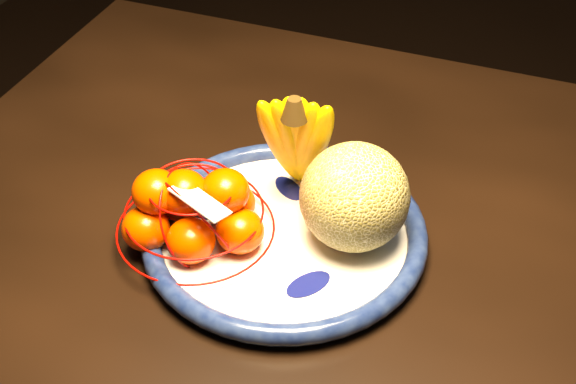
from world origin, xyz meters
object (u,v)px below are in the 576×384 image
at_px(fruit_bowl, 285,234).
at_px(cantaloupe, 354,197).
at_px(mandarin_bag, 195,211).
at_px(banana_bunch, 298,137).
at_px(dining_table, 468,308).

height_order(fruit_bowl, cantaloupe, cantaloupe).
relative_size(fruit_bowl, mandarin_bag, 1.52).
relative_size(fruit_bowl, banana_bunch, 1.88).
xyz_separation_m(cantaloupe, mandarin_bag, (-0.17, -0.07, -0.02)).
height_order(dining_table, fruit_bowl, fruit_bowl).
xyz_separation_m(dining_table, mandarin_bag, (-0.31, -0.09, 0.13)).
bearing_deg(mandarin_bag, fruit_bowl, 23.89).
height_order(fruit_bowl, banana_bunch, banana_bunch).
xyz_separation_m(dining_table, banana_bunch, (-0.23, 0.02, 0.18)).
bearing_deg(dining_table, mandarin_bag, -165.18).
bearing_deg(banana_bunch, fruit_bowl, -94.54).
relative_size(dining_table, fruit_bowl, 4.42).
distance_m(dining_table, fruit_bowl, 0.24).
xyz_separation_m(dining_table, cantaloupe, (-0.14, -0.03, 0.15)).
bearing_deg(fruit_bowl, banana_bunch, 100.59).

